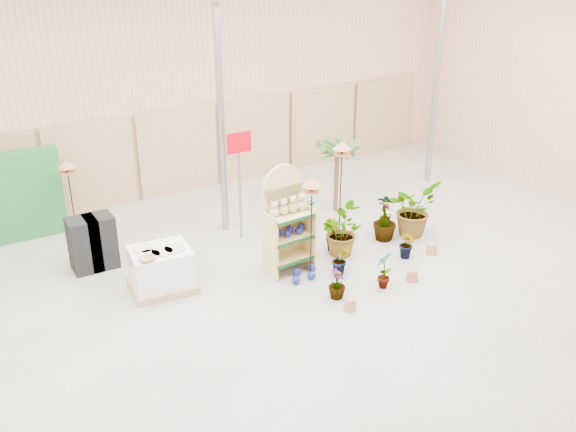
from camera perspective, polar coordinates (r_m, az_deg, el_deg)
name	(u,v)px	position (r m, az deg, el deg)	size (l,w,h in m)	color
room	(291,164)	(10.36, 0.25, 4.63)	(15.20, 12.10, 4.70)	gray
display_shelf	(285,223)	(11.39, -0.23, -0.61)	(0.86, 0.57, 1.98)	tan
teddy_bears	(289,206)	(11.19, 0.12, 0.87)	(0.73, 0.19, 0.31)	#C7B784
gazing_balls_shelf	(289,231)	(11.36, 0.06, -1.38)	(0.73, 0.25, 0.14)	navy
gazing_balls_floor	(304,274)	(11.44, 1.44, -5.15)	(0.63, 0.39, 0.15)	navy
pallet_stack	(161,270)	(11.16, -11.20, -4.69)	(1.16, 1.00, 0.79)	#A88053
charcoal_planters	(93,243)	(12.10, -16.98, -2.31)	(0.80, 0.50, 1.00)	black
trellis_stock	(9,198)	(13.58, -23.53, 1.47)	(2.00, 0.30, 1.80)	#1E6C2E
offer_sign	(239,164)	(12.33, -4.34, 4.64)	(0.50, 0.08, 2.20)	gray
bird_table_front	(312,186)	(10.82, 2.14, 2.71)	(0.34, 0.34, 1.86)	black
bird_table_right	(342,149)	(11.90, 4.82, 5.93)	(0.34, 0.34, 2.12)	black
bird_table_back	(67,167)	(12.84, -19.07, 4.17)	(0.34, 0.34, 1.70)	black
palm	(337,148)	(13.66, 4.41, 6.02)	(0.70, 0.70, 1.69)	brown
potted_plant_1	(341,260)	(11.47, 4.74, -3.90)	(0.33, 0.26, 0.59)	#2E5424
potted_plant_2	(340,231)	(12.12, 4.62, -1.31)	(0.86, 0.75, 0.96)	#2E5424
potted_plant_3	(385,220)	(12.81, 8.59, -0.35)	(0.47, 0.47, 0.84)	#2E5424
potted_plant_4	(386,210)	(13.36, 8.70, 0.49)	(0.40, 0.27, 0.75)	#2E5424
potted_plant_5	(332,235)	(12.30, 3.91, -1.73)	(0.35, 0.28, 0.64)	#2E5424
potted_plant_6	(294,210)	(13.02, 0.51, 0.58)	(0.84, 0.73, 0.93)	#2E5424
potted_plant_7	(337,284)	(10.79, 4.37, -6.03)	(0.30, 0.30, 0.53)	#2E5424
potted_plant_8	(384,270)	(11.14, 8.53, -4.73)	(0.36, 0.25, 0.69)	#2E5424
potted_plant_9	(407,244)	(12.19, 10.53, -2.51)	(0.32, 0.26, 0.58)	#2E5424
potted_plant_10	(413,208)	(13.08, 11.04, 0.66)	(1.01, 0.87, 1.12)	#2E5424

